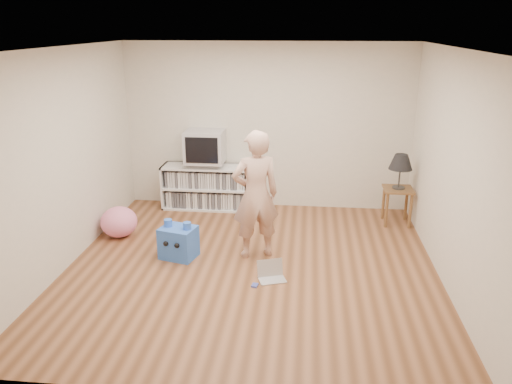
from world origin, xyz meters
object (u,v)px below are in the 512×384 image
at_px(laptop, 271,274).
at_px(plush_blue, 178,242).
at_px(crt_tv, 205,146).
at_px(person, 256,195).
at_px(plush_pink, 119,222).
at_px(table_lamp, 401,163).
at_px(side_table, 397,197).
at_px(dvd_deck, 206,164).
at_px(media_unit, 207,187).

bearing_deg(laptop, plush_blue, 140.88).
height_order(crt_tv, plush_blue, crt_tv).
height_order(person, plush_pink, person).
bearing_deg(person, table_lamp, -167.00).
distance_m(side_table, table_lamp, 0.53).
bearing_deg(dvd_deck, plush_pink, -128.10).
bearing_deg(crt_tv, plush_blue, -89.93).
height_order(table_lamp, laptop, table_lamp).
height_order(side_table, person, person).
bearing_deg(media_unit, plush_pink, -127.76).
xyz_separation_m(dvd_deck, plush_blue, (0.00, -1.83, -0.52)).
height_order(dvd_deck, side_table, dvd_deck).
xyz_separation_m(side_table, table_lamp, (0.00, 0.00, 0.53)).
height_order(media_unit, plush_blue, media_unit).
bearing_deg(crt_tv, side_table, -7.10).
relative_size(media_unit, crt_tv, 2.33).
bearing_deg(table_lamp, plush_pink, -167.18).
bearing_deg(person, crt_tv, -80.29).
bearing_deg(table_lamp, laptop, -132.21).
relative_size(side_table, person, 0.33).
height_order(dvd_deck, plush_pink, dvd_deck).
relative_size(crt_tv, plush_pink, 1.19).
height_order(crt_tv, side_table, crt_tv).
height_order(person, laptop, person).
height_order(media_unit, person, person).
bearing_deg(side_table, table_lamp, 0.00).
height_order(dvd_deck, plush_blue, dvd_deck).
bearing_deg(plush_blue, table_lamp, 41.26).
bearing_deg(crt_tv, person, -59.76).
height_order(media_unit, plush_pink, media_unit).
xyz_separation_m(dvd_deck, side_table, (2.94, -0.37, -0.32)).
height_order(laptop, plush_pink, plush_pink).
distance_m(laptop, plush_blue, 1.30).
bearing_deg(side_table, media_unit, 172.54).
bearing_deg(media_unit, table_lamp, -7.46).
height_order(crt_tv, plush_pink, crt_tv).
relative_size(media_unit, table_lamp, 2.72).
height_order(side_table, table_lamp, table_lamp).
distance_m(table_lamp, plush_pink, 4.10).
bearing_deg(laptop, side_table, 28.53).
distance_m(side_table, plush_blue, 3.29).
xyz_separation_m(side_table, laptop, (-1.72, -1.90, -0.36)).
distance_m(crt_tv, plush_blue, 2.00).
bearing_deg(table_lamp, side_table, 0.00).
relative_size(laptop, plush_pink, 0.74).
bearing_deg(dvd_deck, crt_tv, -90.00).
xyz_separation_m(table_lamp, plush_pink, (-3.94, -0.90, -0.73)).
xyz_separation_m(person, plush_blue, (-0.97, -0.16, -0.61)).
bearing_deg(table_lamp, plush_blue, -153.60).
bearing_deg(plush_pink, laptop, -24.41).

